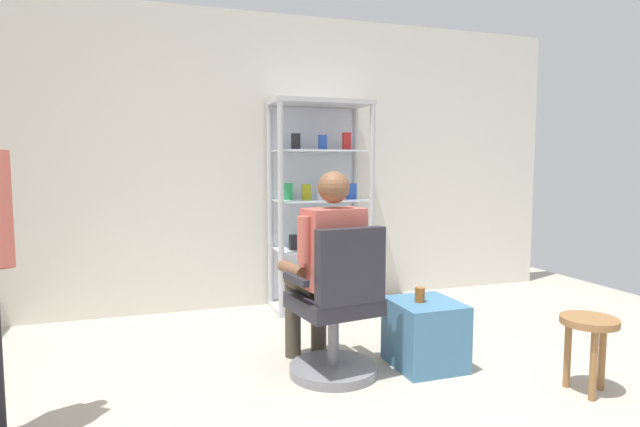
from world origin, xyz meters
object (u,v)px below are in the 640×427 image
object	(u,v)px
wooden_stool	(589,333)
seated_shopkeeper	(325,261)
office_chair	(338,316)
storage_crate	(425,334)
display_cabinet_main	(318,204)
tea_glass	(420,295)

from	to	relation	value
wooden_stool	seated_shopkeeper	bearing A→B (deg)	148.08
office_chair	storage_crate	xyz separation A→B (m)	(0.61, -0.01, -0.18)
seated_shopkeeper	storage_crate	distance (m)	0.82
storage_crate	wooden_stool	distance (m)	0.97
display_cabinet_main	tea_glass	distance (m)	1.71
storage_crate	tea_glass	bearing A→B (deg)	-179.06
display_cabinet_main	tea_glass	world-z (taller)	display_cabinet_main
storage_crate	tea_glass	world-z (taller)	tea_glass
storage_crate	office_chair	bearing A→B (deg)	179.19
storage_crate	wooden_stool	world-z (taller)	wooden_stool
display_cabinet_main	seated_shopkeeper	bearing A→B (deg)	-106.73
display_cabinet_main	storage_crate	distance (m)	1.81
seated_shopkeeper	tea_glass	xyz separation A→B (m)	(0.59, -0.17, -0.23)
tea_glass	wooden_stool	world-z (taller)	tea_glass
office_chair	tea_glass	size ratio (longest dim) A/B	10.04
office_chair	wooden_stool	size ratio (longest dim) A/B	2.15
tea_glass	wooden_stool	xyz separation A→B (m)	(0.74, -0.66, -0.13)
seated_shopkeeper	storage_crate	size ratio (longest dim) A/B	2.80
display_cabinet_main	storage_crate	world-z (taller)	display_cabinet_main
office_chair	wooden_stool	bearing A→B (deg)	-27.06
display_cabinet_main	office_chair	distance (m)	1.77
seated_shopkeeper	wooden_stool	world-z (taller)	seated_shopkeeper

